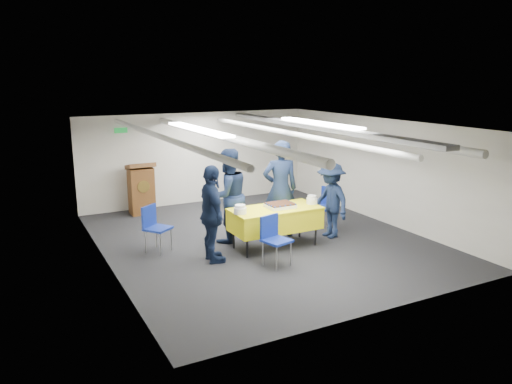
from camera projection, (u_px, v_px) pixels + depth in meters
The scene contains 14 objects.
ground at pixel (262, 240), 9.96m from camera, with size 7.00×7.00×0.00m, color black.
room_shell at pixel (257, 147), 9.94m from camera, with size 6.00×7.00×2.30m.
serving_table at pixel (275, 219), 9.44m from camera, with size 1.71×0.81×0.77m.
sheet_cake at pixel (280, 205), 9.41m from camera, with size 0.52×0.41×0.09m.
plate_stack_left at pixel (240, 210), 8.99m from camera, with size 0.23×0.23×0.16m.
plate_stack_right at pixel (312, 200), 9.68m from camera, with size 0.21×0.21×0.16m.
podium at pixel (141, 188), 11.73m from camera, with size 0.62×0.53×1.25m.
chair_near at pixel (273, 235), 8.55m from camera, with size 0.51×0.51×0.87m.
chair_right at pixel (327, 203), 10.69m from camera, with size 0.56×0.56×0.87m.
chair_left at pixel (154, 224), 9.21m from camera, with size 0.59×0.59×0.87m.
sailor_a at pixel (280, 189), 10.01m from camera, with size 0.72×0.47×1.97m, color black.
sailor_b at pixel (228, 196), 9.69m from camera, with size 0.90×0.70×1.85m, color black.
sailor_c at pixel (212, 214), 8.62m from camera, with size 1.01×0.42×1.73m, color black.
sailor_d at pixel (331, 200), 9.99m from camera, with size 0.99×0.57×1.53m, color black.
Camera 1 is at (-4.49, -8.35, 3.20)m, focal length 35.00 mm.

